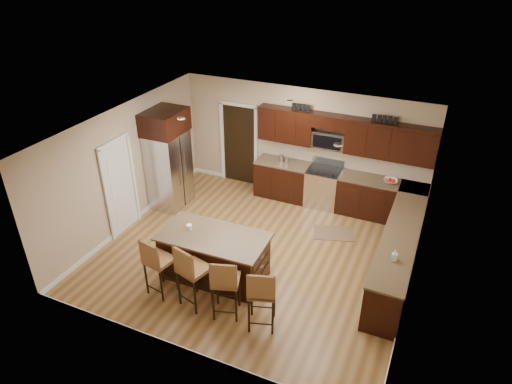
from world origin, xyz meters
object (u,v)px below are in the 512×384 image
at_px(range, 323,187).
at_px(island, 214,257).
at_px(stool_right, 225,282).
at_px(stool_extra, 262,293).
at_px(stool_mid, 191,270).
at_px(stool_left, 156,261).
at_px(refrigerator, 168,158).

xyz_separation_m(range, island, (-1.08, -3.37, -0.04)).
distance_m(stool_right, stool_extra, 0.65).
bearing_deg(stool_mid, island, 107.06).
bearing_deg(stool_left, stool_extra, 10.64).
bearing_deg(refrigerator, stool_right, -43.85).
relative_size(range, stool_mid, 0.90).
xyz_separation_m(range, stool_extra, (0.24, -4.22, 0.27)).
relative_size(island, refrigerator, 0.85).
bearing_deg(stool_left, stool_mid, 10.41).
distance_m(stool_left, stool_extra, 2.00).
height_order(stool_mid, refrigerator, refrigerator).
bearing_deg(stool_left, stool_right, 10.66).
relative_size(island, stool_extra, 1.68).
distance_m(range, stool_extra, 4.24).
xyz_separation_m(refrigerator, stool_extra, (3.54, -2.78, -0.46)).
bearing_deg(range, island, -107.82).
bearing_deg(range, stool_left, -112.57).
distance_m(island, stool_mid, 0.92).
distance_m(stool_right, refrigerator, 4.03).
bearing_deg(island, stool_mid, -89.75).
bearing_deg(refrigerator, island, -41.05).
bearing_deg(island, stool_left, -129.72).
relative_size(stool_left, stool_right, 0.99).
relative_size(stool_left, stool_mid, 0.95).
height_order(island, stool_right, stool_right).
distance_m(island, stool_right, 1.13).
xyz_separation_m(stool_left, stool_right, (1.34, 0.00, 0.01)).
bearing_deg(stool_extra, refrigerator, 123.97).
xyz_separation_m(stool_left, stool_extra, (1.99, 0.00, 0.01)).
bearing_deg(stool_left, refrigerator, 129.69).
height_order(range, stool_extra, stool_extra).
relative_size(stool_left, refrigerator, 0.50).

